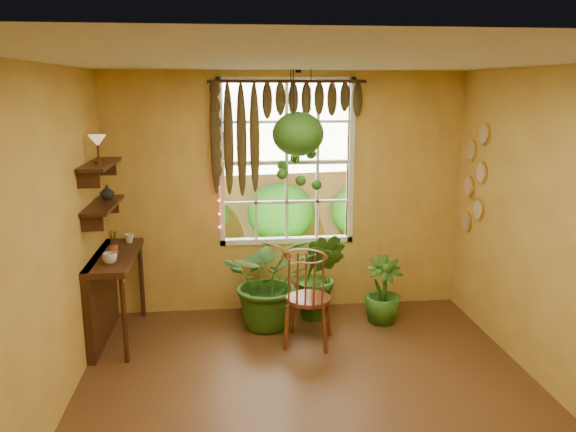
# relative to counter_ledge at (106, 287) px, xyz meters

# --- Properties ---
(floor) EXTENTS (4.50, 4.50, 0.00)m
(floor) POSITION_rel_counter_ledge_xyz_m (1.91, -1.60, -0.55)
(floor) COLOR #523217
(floor) RESTS_ON ground
(ceiling) EXTENTS (4.50, 4.50, 0.00)m
(ceiling) POSITION_rel_counter_ledge_xyz_m (1.91, -1.60, 2.15)
(ceiling) COLOR silver
(ceiling) RESTS_ON wall_back
(wall_back) EXTENTS (4.00, 0.00, 4.00)m
(wall_back) POSITION_rel_counter_ledge_xyz_m (1.91, 0.65, 0.80)
(wall_back) COLOR gold
(wall_back) RESTS_ON floor
(wall_left) EXTENTS (0.00, 4.50, 4.50)m
(wall_left) POSITION_rel_counter_ledge_xyz_m (-0.09, -1.60, 0.80)
(wall_left) COLOR gold
(wall_left) RESTS_ON floor
(wall_right) EXTENTS (0.00, 4.50, 4.50)m
(wall_right) POSITION_rel_counter_ledge_xyz_m (3.91, -1.60, 0.80)
(wall_right) COLOR gold
(wall_right) RESTS_ON floor
(window) EXTENTS (1.52, 0.10, 1.86)m
(window) POSITION_rel_counter_ledge_xyz_m (1.91, 0.68, 1.15)
(window) COLOR white
(window) RESTS_ON wall_back
(valance_vine) EXTENTS (1.70, 0.12, 1.10)m
(valance_vine) POSITION_rel_counter_ledge_xyz_m (1.82, 0.56, 1.73)
(valance_vine) COLOR #3C1A10
(valance_vine) RESTS_ON window
(string_lights) EXTENTS (0.03, 0.03, 1.54)m
(string_lights) POSITION_rel_counter_ledge_xyz_m (1.15, 0.59, 1.20)
(string_lights) COLOR #FF2633
(string_lights) RESTS_ON window
(wall_plates) EXTENTS (0.04, 0.32, 1.10)m
(wall_plates) POSITION_rel_counter_ledge_xyz_m (3.89, 0.19, 1.00)
(wall_plates) COLOR beige
(wall_plates) RESTS_ON wall_right
(counter_ledge) EXTENTS (0.40, 1.20, 0.90)m
(counter_ledge) POSITION_rel_counter_ledge_xyz_m (0.00, 0.00, 0.00)
(counter_ledge) COLOR #3C1A10
(counter_ledge) RESTS_ON floor
(shelf_lower) EXTENTS (0.25, 0.90, 0.04)m
(shelf_lower) POSITION_rel_counter_ledge_xyz_m (0.03, 0.00, 0.85)
(shelf_lower) COLOR #3C1A10
(shelf_lower) RESTS_ON wall_left
(shelf_upper) EXTENTS (0.25, 0.90, 0.04)m
(shelf_upper) POSITION_rel_counter_ledge_xyz_m (0.03, 0.00, 1.25)
(shelf_upper) COLOR #3C1A10
(shelf_upper) RESTS_ON wall_left
(backyard) EXTENTS (14.00, 10.00, 12.00)m
(backyard) POSITION_rel_counter_ledge_xyz_m (2.15, 5.27, 0.73)
(backyard) COLOR #2A611B
(backyard) RESTS_ON ground
(windsor_chair) EXTENTS (0.56, 0.58, 1.20)m
(windsor_chair) POSITION_rel_counter_ledge_xyz_m (2.01, -0.36, -0.21)
(windsor_chair) COLOR brown
(windsor_chair) RESTS_ON floor
(potted_plant_left) EXTENTS (1.00, 0.88, 1.05)m
(potted_plant_left) POSITION_rel_counter_ledge_xyz_m (1.67, 0.12, -0.03)
(potted_plant_left) COLOR #235416
(potted_plant_left) RESTS_ON floor
(potted_plant_mid) EXTENTS (0.68, 0.63, 1.00)m
(potted_plant_mid) POSITION_rel_counter_ledge_xyz_m (2.23, 0.28, -0.05)
(potted_plant_mid) COLOR #235416
(potted_plant_mid) RESTS_ON floor
(potted_plant_right) EXTENTS (0.45, 0.45, 0.73)m
(potted_plant_right) POSITION_rel_counter_ledge_xyz_m (2.90, 0.09, -0.19)
(potted_plant_right) COLOR #235416
(potted_plant_right) RESTS_ON floor
(hanging_basket) EXTENTS (0.55, 0.55, 1.27)m
(hanging_basket) POSITION_rel_counter_ledge_xyz_m (2.00, 0.37, 1.42)
(hanging_basket) COLOR black
(hanging_basket) RESTS_ON ceiling
(cup_a) EXTENTS (0.17, 0.17, 0.11)m
(cup_a) POSITION_rel_counter_ledge_xyz_m (0.13, -0.32, 0.40)
(cup_a) COLOR silver
(cup_a) RESTS_ON counter_ledge
(cup_b) EXTENTS (0.12, 0.12, 0.10)m
(cup_b) POSITION_rel_counter_ledge_xyz_m (0.19, 0.40, 0.40)
(cup_b) COLOR beige
(cup_b) RESTS_ON counter_ledge
(brush_jar) EXTENTS (0.08, 0.08, 0.31)m
(brush_jar) POSITION_rel_counter_ledge_xyz_m (0.11, -0.03, 0.47)
(brush_jar) COLOR #99432C
(brush_jar) RESTS_ON counter_ledge
(shelf_vase) EXTENTS (0.15, 0.15, 0.15)m
(shelf_vase) POSITION_rel_counter_ledge_xyz_m (0.04, 0.20, 0.94)
(shelf_vase) COLOR #B2AD99
(shelf_vase) RESTS_ON shelf_lower
(tiffany_lamp) EXTENTS (0.16, 0.16, 0.27)m
(tiffany_lamp) POSITION_rel_counter_ledge_xyz_m (0.05, -0.10, 1.47)
(tiffany_lamp) COLOR #5A3219
(tiffany_lamp) RESTS_ON shelf_upper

